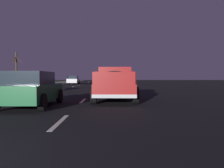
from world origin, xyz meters
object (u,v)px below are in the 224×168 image
object	(u,v)px
pickup_truck	(115,83)
sedan_green	(31,89)
bare_tree_far	(16,68)
sedan_white	(73,80)
sedan_black	(27,83)
sedan_blue	(110,80)

from	to	relation	value
pickup_truck	sedan_green	world-z (taller)	pickup_truck
sedan_green	bare_tree_far	xyz separation A→B (m)	(27.62, 11.43, 1.99)
sedan_white	bare_tree_far	xyz separation A→B (m)	(-4.48, 8.41, 1.99)
pickup_truck	bare_tree_far	xyz separation A→B (m)	(24.85, 15.17, 1.79)
pickup_truck	sedan_white	size ratio (longest dim) A/B	1.24
sedan_white	sedan_green	bearing A→B (deg)	-174.63
sedan_white	sedan_black	xyz separation A→B (m)	(-22.78, 0.42, 0.00)
sedan_green	bare_tree_far	size ratio (longest dim) A/B	0.84
bare_tree_far	sedan_green	bearing A→B (deg)	-157.52
sedan_black	pickup_truck	bearing A→B (deg)	-132.39
pickup_truck	sedan_blue	distance (m)	21.97
sedan_blue	sedan_green	xyz separation A→B (m)	(-24.74, 3.57, 0.00)
sedan_black	bare_tree_far	world-z (taller)	bare_tree_far
sedan_white	sedan_black	world-z (taller)	same
pickup_truck	sedan_blue	bearing A→B (deg)	0.44
pickup_truck	sedan_black	size ratio (longest dim) A/B	1.24
sedan_blue	bare_tree_far	size ratio (longest dim) A/B	0.84
sedan_black	bare_tree_far	xyz separation A→B (m)	(18.30, 7.99, 1.99)
sedan_green	bare_tree_far	distance (m)	29.96
pickup_truck	sedan_white	xyz separation A→B (m)	(29.33, 6.76, -0.20)
sedan_blue	sedan_white	xyz separation A→B (m)	(7.36, 6.59, 0.00)
pickup_truck	sedan_white	bearing A→B (deg)	12.97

